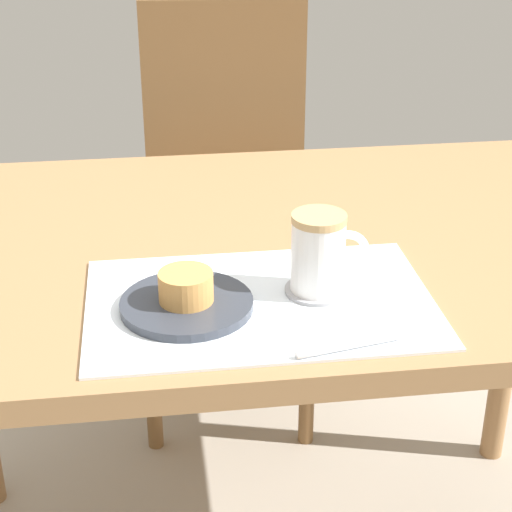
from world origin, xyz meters
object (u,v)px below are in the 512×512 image
(wooden_chair, at_px, (226,196))
(coffee_mug, at_px, (320,252))
(pastry_plate, at_px, (187,304))
(pastry, at_px, (186,287))
(dining_table, at_px, (277,283))

(wooden_chair, xyz_separation_m, coffee_mug, (0.04, -0.90, 0.28))
(pastry_plate, bearing_deg, pastry, 0.00)
(dining_table, height_order, coffee_mug, coffee_mug)
(pastry_plate, relative_size, coffee_mug, 1.61)
(wooden_chair, distance_m, pastry, 0.96)
(wooden_chair, height_order, pastry_plate, wooden_chair)
(pastry_plate, distance_m, coffee_mug, 0.19)
(wooden_chair, relative_size, pastry, 13.74)
(pastry_plate, bearing_deg, dining_table, 54.62)
(dining_table, relative_size, pastry, 17.67)
(pastry_plate, relative_size, pastry, 2.44)
(dining_table, distance_m, wooden_chair, 0.72)
(wooden_chair, distance_m, pastry_plate, 0.96)
(pastry_plate, height_order, pastry, pastry)
(wooden_chair, height_order, coffee_mug, wooden_chair)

